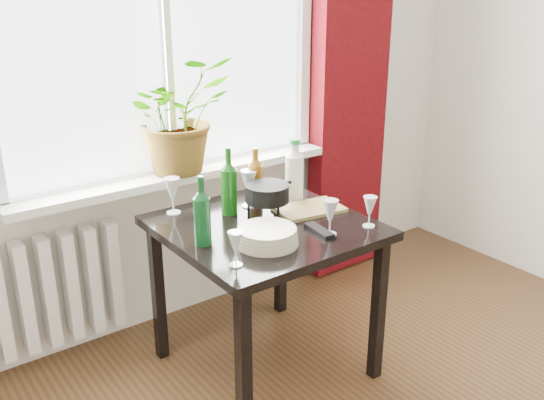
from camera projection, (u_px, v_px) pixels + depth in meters
window at (162, 13)px, 2.81m from camera, size 1.72×0.08×1.62m
windowsill at (179, 175)px, 3.03m from camera, size 1.72×0.20×0.04m
curtain at (351, 62)px, 3.46m from camera, size 0.50×0.12×2.56m
radiator at (36, 295)px, 2.79m from camera, size 0.80×0.10×0.55m
table at (265, 243)px, 2.69m from camera, size 0.85×0.85×0.74m
potted_plant at (178, 115)px, 2.93m from camera, size 0.52×0.46×0.57m
wine_bottle_left at (202, 211)px, 2.41m from camera, size 0.09×0.09×0.29m
wine_bottle_right at (229, 181)px, 2.72m from camera, size 0.08×0.08×0.31m
bottle_amber at (256, 176)px, 2.83m from camera, size 0.08×0.08×0.28m
cleaning_bottle at (294, 169)px, 2.89m from camera, size 0.10×0.10×0.31m
wineglass_front_right at (330, 217)px, 2.52m from camera, size 0.09×0.09×0.16m
wineglass_far_right at (370, 211)px, 2.61m from camera, size 0.07×0.07×0.14m
wineglass_back_center at (249, 188)px, 2.82m from camera, size 0.10×0.10×0.18m
wineglass_back_left at (173, 195)px, 2.74m from camera, size 0.09×0.09×0.17m
wineglass_front_left at (236, 249)px, 2.26m from camera, size 0.06×0.06×0.14m
plate_stack at (267, 236)px, 2.45m from camera, size 0.34×0.34×0.07m
fondue_pot at (267, 201)px, 2.71m from camera, size 0.27×0.25×0.15m
tv_remote at (319, 230)px, 2.57m from camera, size 0.07×0.17×0.02m
cutting_board at (309, 209)px, 2.80m from camera, size 0.33×0.24×0.02m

